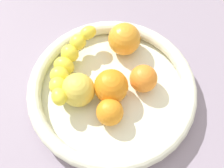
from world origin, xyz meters
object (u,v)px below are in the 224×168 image
at_px(fruit_bowl, 112,90).
at_px(orange_mid_left, 110,112).
at_px(apple_yellow, 78,90).
at_px(orange_rear, 143,79).
at_px(banana_draped_left, 67,64).
at_px(orange_mid_right, 124,39).
at_px(orange_front, 112,87).

relative_size(fruit_bowl, orange_mid_left, 6.49).
bearing_deg(fruit_bowl, apple_yellow, -64.02).
distance_m(fruit_bowl, orange_rear, 0.06).
xyz_separation_m(orange_mid_left, orange_rear, (-0.08, 0.05, 0.00)).
height_order(fruit_bowl, banana_draped_left, banana_draped_left).
relative_size(orange_mid_right, orange_rear, 1.23).
relative_size(fruit_bowl, orange_rear, 6.06).
height_order(orange_front, orange_mid_right, orange_mid_right).
relative_size(orange_front, orange_rear, 1.21).
bearing_deg(orange_rear, orange_mid_left, -29.19).
xyz_separation_m(orange_front, orange_rear, (-0.03, 0.05, -0.01)).
height_order(fruit_bowl, apple_yellow, apple_yellow).
bearing_deg(banana_draped_left, apple_yellow, 36.97).
relative_size(banana_draped_left, orange_rear, 3.61).
bearing_deg(fruit_bowl, banana_draped_left, -102.50).
height_order(fruit_bowl, orange_mid_left, orange_mid_left).
bearing_deg(orange_mid_left, fruit_bowl, -170.33).
bearing_deg(orange_mid_right, orange_front, 1.39).
relative_size(fruit_bowl, orange_front, 5.02).
height_order(fruit_bowl, orange_rear, orange_rear).
bearing_deg(apple_yellow, orange_mid_right, 157.29).
xyz_separation_m(fruit_bowl, orange_front, (0.01, 0.00, 0.03)).
relative_size(fruit_bowl, apple_yellow, 5.12).
bearing_deg(orange_mid_left, orange_front, -170.19).
xyz_separation_m(orange_rear, apple_yellow, (0.06, -0.11, 0.00)).
height_order(orange_mid_left, orange_mid_right, orange_mid_right).
height_order(banana_draped_left, apple_yellow, apple_yellow).
xyz_separation_m(fruit_bowl, orange_rear, (-0.03, 0.06, 0.02)).
bearing_deg(orange_rear, fruit_bowl, -63.58).
bearing_deg(orange_front, apple_yellow, -70.10).
bearing_deg(orange_mid_right, banana_draped_left, -47.66).
distance_m(banana_draped_left, orange_front, 0.10).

